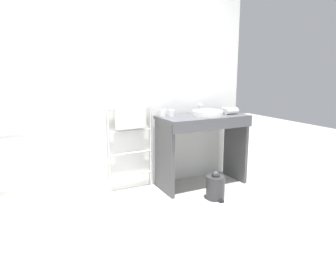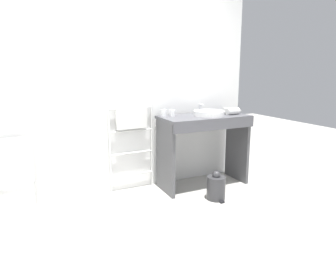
{
  "view_description": "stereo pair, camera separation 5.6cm",
  "coord_description": "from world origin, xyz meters",
  "px_view_note": "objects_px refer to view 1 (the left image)",
  "views": [
    {
      "loc": [
        -1.1,
        -1.94,
        1.44
      ],
      "look_at": [
        0.2,
        0.67,
        0.87
      ],
      "focal_mm": 32.0,
      "sensor_mm": 36.0,
      "label": 1
    },
    {
      "loc": [
        -1.05,
        -1.96,
        1.44
      ],
      "look_at": [
        0.2,
        0.67,
        0.87
      ],
      "focal_mm": 32.0,
      "sensor_mm": 36.0,
      "label": 2
    }
  ],
  "objects_px": {
    "towel_radiator": "(131,129)",
    "toilet": "(13,191)",
    "cup_near_wall": "(163,113)",
    "cup_near_edge": "(171,113)",
    "sink_basin": "(208,113)",
    "trash_bin": "(215,187)",
    "hair_dryer": "(231,111)"
  },
  "relations": [
    {
      "from": "toilet",
      "to": "hair_dryer",
      "type": "xyz_separation_m",
      "value": [
        2.53,
        -0.04,
        0.62
      ]
    },
    {
      "from": "sink_basin",
      "to": "hair_dryer",
      "type": "xyz_separation_m",
      "value": [
        0.33,
        -0.04,
        0.01
      ]
    },
    {
      "from": "trash_bin",
      "to": "sink_basin",
      "type": "bearing_deg",
      "value": 69.74
    },
    {
      "from": "toilet",
      "to": "cup_near_wall",
      "type": "xyz_separation_m",
      "value": [
        1.68,
        0.19,
        0.62
      ]
    },
    {
      "from": "towel_radiator",
      "to": "cup_near_edge",
      "type": "xyz_separation_m",
      "value": [
        0.48,
        -0.12,
        0.17
      ]
    },
    {
      "from": "sink_basin",
      "to": "cup_near_edge",
      "type": "xyz_separation_m",
      "value": [
        -0.43,
        0.14,
        0.01
      ]
    },
    {
      "from": "toilet",
      "to": "cup_near_edge",
      "type": "height_order",
      "value": "cup_near_edge"
    },
    {
      "from": "toilet",
      "to": "cup_near_edge",
      "type": "bearing_deg",
      "value": 4.7
    },
    {
      "from": "cup_near_wall",
      "to": "trash_bin",
      "type": "distance_m",
      "value": 1.07
    },
    {
      "from": "hair_dryer",
      "to": "cup_near_wall",
      "type": "bearing_deg",
      "value": 164.95
    },
    {
      "from": "cup_near_edge",
      "to": "trash_bin",
      "type": "height_order",
      "value": "cup_near_edge"
    },
    {
      "from": "toilet",
      "to": "hair_dryer",
      "type": "relative_size",
      "value": 3.52
    },
    {
      "from": "cup_near_wall",
      "to": "trash_bin",
      "type": "height_order",
      "value": "cup_near_wall"
    },
    {
      "from": "hair_dryer",
      "to": "towel_radiator",
      "type": "bearing_deg",
      "value": 166.26
    },
    {
      "from": "cup_near_wall",
      "to": "towel_radiator",
      "type": "bearing_deg",
      "value": 169.21
    },
    {
      "from": "toilet",
      "to": "cup_near_edge",
      "type": "xyz_separation_m",
      "value": [
        1.77,
        0.15,
        0.62
      ]
    },
    {
      "from": "cup_near_wall",
      "to": "hair_dryer",
      "type": "height_order",
      "value": "hair_dryer"
    },
    {
      "from": "toilet",
      "to": "trash_bin",
      "type": "bearing_deg",
      "value": -11.35
    },
    {
      "from": "sink_basin",
      "to": "cup_near_edge",
      "type": "bearing_deg",
      "value": 162.1
    },
    {
      "from": "towel_radiator",
      "to": "hair_dryer",
      "type": "bearing_deg",
      "value": -13.74
    },
    {
      "from": "towel_radiator",
      "to": "toilet",
      "type": "bearing_deg",
      "value": -168.24
    },
    {
      "from": "cup_near_wall",
      "to": "cup_near_edge",
      "type": "relative_size",
      "value": 1.02
    },
    {
      "from": "towel_radiator",
      "to": "cup_near_wall",
      "type": "height_order",
      "value": "towel_radiator"
    },
    {
      "from": "sink_basin",
      "to": "cup_near_edge",
      "type": "height_order",
      "value": "cup_near_edge"
    },
    {
      "from": "toilet",
      "to": "trash_bin",
      "type": "relative_size",
      "value": 2.36
    },
    {
      "from": "sink_basin",
      "to": "cup_near_edge",
      "type": "relative_size",
      "value": 4.82
    },
    {
      "from": "towel_radiator",
      "to": "cup_near_wall",
      "type": "xyz_separation_m",
      "value": [
        0.39,
        -0.07,
        0.17
      ]
    },
    {
      "from": "hair_dryer",
      "to": "cup_near_edge",
      "type": "bearing_deg",
      "value": 166.54
    },
    {
      "from": "cup_near_wall",
      "to": "sink_basin",
      "type": "bearing_deg",
      "value": -19.6
    },
    {
      "from": "cup_near_edge",
      "to": "sink_basin",
      "type": "bearing_deg",
      "value": -17.9
    },
    {
      "from": "towel_radiator",
      "to": "cup_near_wall",
      "type": "bearing_deg",
      "value": -10.79
    },
    {
      "from": "toilet",
      "to": "sink_basin",
      "type": "height_order",
      "value": "sink_basin"
    }
  ]
}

